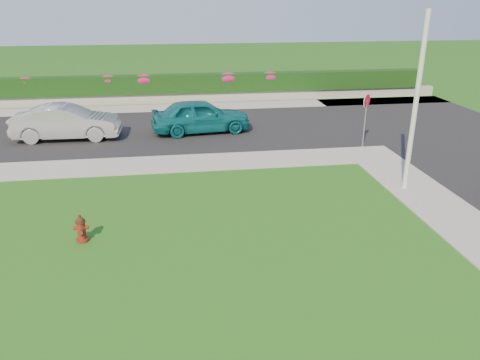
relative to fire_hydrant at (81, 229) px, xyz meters
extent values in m
plane|color=black|center=(3.59, -3.11, -0.36)|extent=(120.00, 120.00, 0.00)
cube|color=black|center=(-1.41, 10.89, -0.34)|extent=(26.00, 8.00, 0.04)
cube|color=gray|center=(-2.41, 5.89, -0.34)|extent=(24.00, 2.00, 0.04)
cube|color=gray|center=(10.59, 5.89, -0.34)|extent=(2.00, 2.00, 0.04)
cube|color=gray|center=(2.59, 15.89, -0.34)|extent=(34.00, 2.00, 0.04)
cube|color=gray|center=(2.59, 17.39, -0.06)|extent=(34.00, 0.40, 0.60)
cube|color=black|center=(2.59, 17.49, 0.79)|extent=(32.00, 0.90, 1.10)
cylinder|color=#49190B|center=(0.00, 0.01, -0.32)|extent=(0.33, 0.33, 0.08)
cylinder|color=#49190B|center=(0.00, 0.01, -0.04)|extent=(0.22, 0.22, 0.50)
cylinder|color=black|center=(0.00, 0.01, 0.21)|extent=(0.27, 0.27, 0.05)
sphere|color=black|center=(0.00, 0.01, 0.24)|extent=(0.22, 0.22, 0.22)
cylinder|color=black|center=(0.00, 0.01, 0.37)|extent=(0.07, 0.07, 0.07)
cylinder|color=#49190B|center=(-0.14, 0.01, 0.04)|extent=(0.10, 0.11, 0.11)
cylinder|color=#49190B|center=(0.14, 0.01, 0.04)|extent=(0.10, 0.11, 0.11)
cylinder|color=#49190B|center=(0.00, -0.14, -0.02)|extent=(0.14, 0.12, 0.14)
imported|color=#0E626A|center=(3.85, 10.27, 0.47)|extent=(4.81, 2.38, 1.57)
imported|color=#9B9CA2|center=(-2.21, 9.97, 0.45)|extent=(4.73, 1.74, 1.55)
cylinder|color=silver|center=(10.20, 2.22, 2.52)|extent=(0.16, 0.16, 5.76)
cylinder|color=slate|center=(10.61, 6.92, 0.68)|extent=(0.06, 0.06, 2.08)
cylinder|color=#B40C29|center=(10.61, 6.92, 1.67)|extent=(0.46, 0.43, 0.60)
cylinder|color=white|center=(10.61, 6.92, 1.67)|extent=(0.48, 0.45, 0.64)
ellipsoid|color=#B11E62|center=(-5.81, 17.39, 1.12)|extent=(1.10, 0.71, 0.55)
ellipsoid|color=#B11E62|center=(-1.16, 17.39, 1.11)|extent=(1.16, 0.74, 0.58)
ellipsoid|color=#B11E62|center=(0.93, 17.39, 1.08)|extent=(1.32, 0.85, 0.66)
ellipsoid|color=#B11E62|center=(6.00, 17.39, 1.07)|extent=(1.37, 0.88, 0.68)
ellipsoid|color=#B11E62|center=(8.64, 17.39, 1.09)|extent=(1.25, 0.81, 0.63)
camera|label=1|loc=(2.57, -11.50, 5.70)|focal=35.00mm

